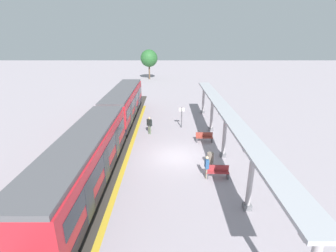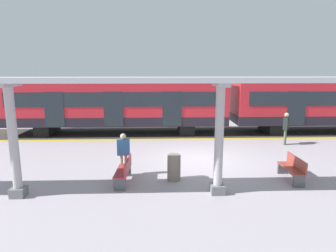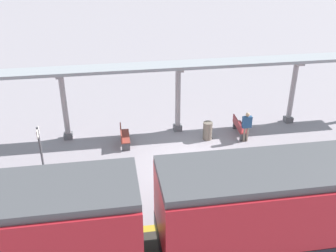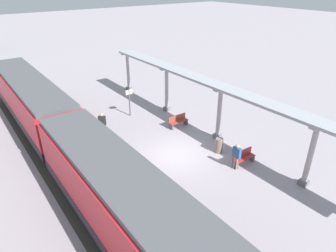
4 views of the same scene
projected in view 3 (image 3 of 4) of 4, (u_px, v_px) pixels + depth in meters
The scene contains 12 objects.
ground_plane at pixel (193, 166), 18.24m from camera, with size 176.00×176.00×0.00m, color #9E959E.
tactile_edge_strip at pixel (215, 221), 14.83m from camera, with size 0.35×31.08×0.01m, color gold.
canopy_pillar_second at pixel (292, 92), 21.47m from camera, with size 1.10×0.44×3.58m.
canopy_pillar_third at pixel (178, 99), 20.57m from camera, with size 1.10×0.44×3.58m.
canopy_pillar_fourth at pixel (65, 106), 19.75m from camera, with size 1.10×0.44×3.58m.
canopy_beam at pixel (180, 65), 19.74m from camera, with size 1.20×24.77×0.16m, color #A8AAB2.
bench_near_end at pixel (124, 136), 19.84m from camera, with size 1.51×0.46×0.86m.
bench_mid_platform at pixel (239, 127), 20.74m from camera, with size 1.52×0.51×0.86m.
trash_bin at pixel (208, 131), 20.29m from camera, with size 0.48×0.48×0.95m, color #786B5E.
platform_info_sign at pixel (40, 145), 17.29m from camera, with size 0.56×0.10×2.20m.
passenger_waiting_near_edge at pixel (80, 188), 14.88m from camera, with size 0.54×0.47×1.72m.
passenger_by_the_benches at pixel (247, 124), 19.82m from camera, with size 0.24×0.48×1.63m.
Camera 3 is at (-15.00, 3.59, 9.97)m, focal length 42.20 mm.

